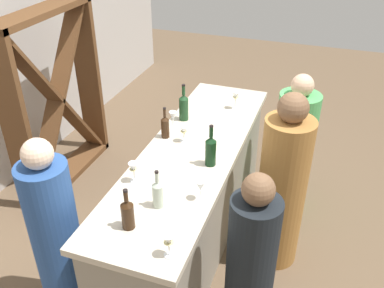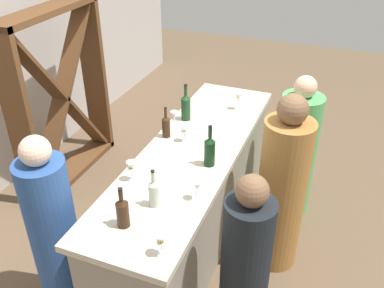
# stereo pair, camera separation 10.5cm
# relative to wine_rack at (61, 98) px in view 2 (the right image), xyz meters

# --- Properties ---
(ground_plane) EXTENTS (12.00, 12.00, 0.00)m
(ground_plane) POSITION_rel_wine_rack_xyz_m (-0.52, -1.65, -0.91)
(ground_plane) COLOR brown
(bar_counter) EXTENTS (2.58, 0.72, 0.97)m
(bar_counter) POSITION_rel_wine_rack_xyz_m (-0.52, -1.65, -0.42)
(bar_counter) COLOR gray
(bar_counter) RESTS_ON ground
(wine_rack) EXTENTS (1.30, 0.28, 1.82)m
(wine_rack) POSITION_rel_wine_rack_xyz_m (0.00, 0.00, 0.00)
(wine_rack) COLOR brown
(wine_rack) RESTS_ON ground
(wine_bottle_leftmost_amber_brown) EXTENTS (0.08, 0.08, 0.29)m
(wine_bottle_leftmost_amber_brown) POSITION_rel_wine_rack_xyz_m (-1.50, -1.58, 0.17)
(wine_bottle_leftmost_amber_brown) COLOR #331E0F
(wine_bottle_leftmost_amber_brown) RESTS_ON bar_counter
(wine_bottle_second_left_clear_pale) EXTENTS (0.07, 0.07, 0.28)m
(wine_bottle_second_left_clear_pale) POSITION_rel_wine_rack_xyz_m (-1.25, -1.67, 0.16)
(wine_bottle_second_left_clear_pale) COLOR #B7C6B2
(wine_bottle_second_left_clear_pale) RESTS_ON bar_counter
(wine_bottle_center_dark_green) EXTENTS (0.08, 0.08, 0.34)m
(wine_bottle_center_dark_green) POSITION_rel_wine_rack_xyz_m (-0.67, -1.85, 0.18)
(wine_bottle_center_dark_green) COLOR black
(wine_bottle_center_dark_green) RESTS_ON bar_counter
(wine_bottle_second_right_amber_brown) EXTENTS (0.07, 0.07, 0.27)m
(wine_bottle_second_right_amber_brown) POSITION_rel_wine_rack_xyz_m (-0.41, -1.37, 0.16)
(wine_bottle_second_right_amber_brown) COLOR #331E0F
(wine_bottle_second_right_amber_brown) RESTS_ON bar_counter
(wine_bottle_rightmost_olive_green) EXTENTS (0.08, 0.08, 0.34)m
(wine_bottle_rightmost_olive_green) POSITION_rel_wine_rack_xyz_m (-0.06, -1.41, 0.19)
(wine_bottle_rightmost_olive_green) COLOR #193D1E
(wine_bottle_rightmost_olive_green) RESTS_ON bar_counter
(wine_glass_near_left) EXTENTS (0.07, 0.07, 0.15)m
(wine_glass_near_left) POSITION_rel_wine_rack_xyz_m (-1.09, -1.91, 0.16)
(wine_glass_near_left) COLOR white
(wine_glass_near_left) RESTS_ON bar_counter
(wine_glass_near_center) EXTENTS (0.07, 0.07, 0.15)m
(wine_glass_near_center) POSITION_rel_wine_rack_xyz_m (-1.64, -1.91, 0.17)
(wine_glass_near_center) COLOR white
(wine_glass_near_center) RESTS_ON bar_counter
(wine_glass_near_right) EXTENTS (0.07, 0.07, 0.17)m
(wine_glass_near_right) POSITION_rel_wine_rack_xyz_m (0.31, -1.79, 0.17)
(wine_glass_near_right) COLOR white
(wine_glass_near_right) RESTS_ON bar_counter
(wine_glass_far_left) EXTENTS (0.07, 0.07, 0.14)m
(wine_glass_far_left) POSITION_rel_wine_rack_xyz_m (-0.42, -1.55, 0.15)
(wine_glass_far_left) COLOR white
(wine_glass_far_left) RESTS_ON bar_counter
(wine_glass_far_center) EXTENTS (0.07, 0.07, 0.16)m
(wine_glass_far_center) POSITION_rel_wine_rack_xyz_m (-1.06, -1.40, 0.16)
(wine_glass_far_center) COLOR white
(wine_glass_far_center) RESTS_ON bar_counter
(wine_glass_far_right) EXTENTS (0.07, 0.07, 0.16)m
(wine_glass_far_right) POSITION_rel_wine_rack_xyz_m (-0.24, -1.38, 0.17)
(wine_glass_far_right) COLOR white
(wine_glass_far_right) RESTS_ON bar_counter
(person_left_guest) EXTENTS (0.48, 0.48, 1.41)m
(person_left_guest) POSITION_rel_wine_rack_xyz_m (0.27, -2.38, -0.27)
(person_left_guest) COLOR #4CA559
(person_left_guest) RESTS_ON ground
(person_center_guest) EXTENTS (0.33, 0.33, 1.42)m
(person_center_guest) POSITION_rel_wine_rack_xyz_m (-1.32, -2.33, -0.25)
(person_center_guest) COLOR black
(person_center_guest) RESTS_ON ground
(person_right_guest) EXTENTS (0.41, 0.41, 1.55)m
(person_right_guest) POSITION_rel_wine_rack_xyz_m (-0.46, -2.39, -0.20)
(person_right_guest) COLOR #9E6B33
(person_right_guest) RESTS_ON ground
(person_server_behind) EXTENTS (0.44, 0.44, 1.47)m
(person_server_behind) POSITION_rel_wine_rack_xyz_m (-1.49, -0.99, -0.23)
(person_server_behind) COLOR #284C8C
(person_server_behind) RESTS_ON ground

